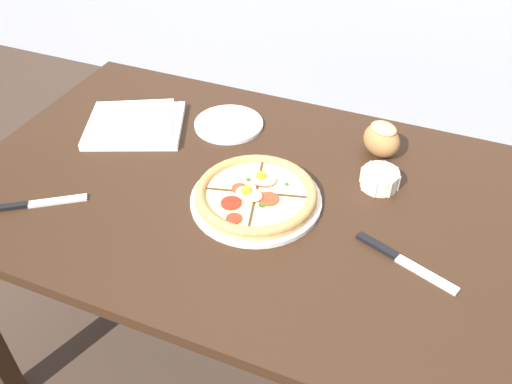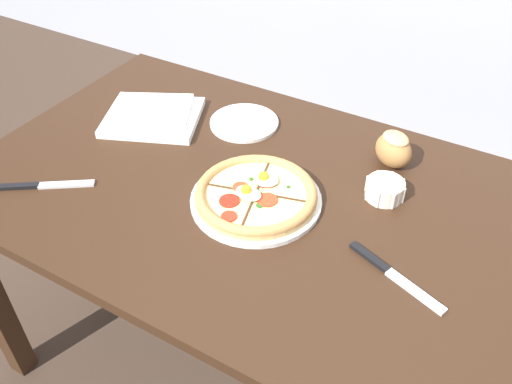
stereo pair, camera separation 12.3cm
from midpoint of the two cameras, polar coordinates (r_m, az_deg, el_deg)
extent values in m
plane|color=#3D2D23|center=(1.85, -3.00, -17.45)|extent=(12.00, 12.00, 0.00)
cube|color=#331E11|center=(1.30, -4.08, -0.14)|extent=(1.34, 0.86, 0.03)
cube|color=#331E11|center=(2.05, -14.74, 2.64)|extent=(0.06, 0.06, 0.71)
cube|color=#331E11|center=(1.75, 21.12, -6.97)|extent=(0.06, 0.06, 0.71)
cylinder|color=white|center=(1.24, -2.82, -0.96)|extent=(0.30, 0.30, 0.01)
cylinder|color=tan|center=(1.24, -2.84, -0.54)|extent=(0.28, 0.28, 0.01)
cylinder|color=#E0CC84|center=(1.23, -2.85, -0.28)|extent=(0.24, 0.24, 0.00)
torus|color=tan|center=(1.23, -2.85, -0.25)|extent=(0.28, 0.28, 0.02)
cube|color=#472D19|center=(1.19, -3.36, -2.08)|extent=(0.04, 0.12, 0.00)
cube|color=#472D19|center=(1.22, -0.08, -0.46)|extent=(0.12, 0.04, 0.00)
cube|color=#472D19|center=(1.28, -2.39, 1.53)|extent=(0.04, 0.12, 0.00)
cube|color=#472D19|center=(1.24, -5.59, 0.04)|extent=(0.12, 0.04, 0.00)
cylinder|color=red|center=(1.24, -4.58, 0.25)|extent=(0.04, 0.04, 0.00)
cylinder|color=red|center=(1.21, -1.57, -0.87)|extent=(0.05, 0.05, 0.00)
cylinder|color=red|center=(1.17, -5.35, -2.95)|extent=(0.03, 0.03, 0.00)
cylinder|color=red|center=(1.26, -1.98, 1.09)|extent=(0.05, 0.05, 0.00)
cylinder|color=red|center=(1.21, -5.56, -1.30)|extent=(0.05, 0.05, 0.00)
ellipsoid|color=white|center=(1.22, -3.63, -0.31)|extent=(0.07, 0.06, 0.01)
sphere|color=#F4AD1E|center=(1.22, -3.89, 0.01)|extent=(0.02, 0.02, 0.02)
ellipsoid|color=white|center=(1.26, -1.93, 1.25)|extent=(0.06, 0.05, 0.01)
sphere|color=#F4AD1E|center=(1.25, -2.24, 1.56)|extent=(0.02, 0.02, 0.02)
cylinder|color=#477A2D|center=(1.21, -1.24, -1.06)|extent=(0.02, 0.02, 0.00)
cylinder|color=#2D5B1E|center=(1.26, -3.67, 1.09)|extent=(0.01, 0.01, 0.00)
cylinder|color=#2D5B1E|center=(1.20, -1.62, -1.30)|extent=(0.01, 0.01, 0.00)
cylinder|color=#2D5B1E|center=(1.25, 0.46, 0.72)|extent=(0.01, 0.01, 0.00)
cylinder|color=#2D5B1E|center=(1.20, -2.28, -1.48)|extent=(0.02, 0.02, 0.00)
cylinder|color=#386B23|center=(1.23, -2.92, -0.18)|extent=(0.01, 0.01, 0.00)
cylinder|color=silver|center=(1.30, 10.28, 1.25)|extent=(0.09, 0.09, 0.04)
cylinder|color=beige|center=(1.29, 10.31, 1.44)|extent=(0.07, 0.07, 0.02)
cylinder|color=silver|center=(1.29, 12.16, 0.77)|extent=(0.01, 0.01, 0.04)
cylinder|color=silver|center=(1.32, 11.92, 1.70)|extent=(0.01, 0.01, 0.04)
cylinder|color=silver|center=(1.33, 10.76, 2.34)|extent=(0.01, 0.01, 0.04)
cylinder|color=silver|center=(1.33, 9.33, 2.35)|extent=(0.01, 0.01, 0.04)
cylinder|color=silver|center=(1.30, 8.43, 1.72)|extent=(0.01, 0.01, 0.04)
cylinder|color=silver|center=(1.28, 8.60, 0.78)|extent=(0.01, 0.01, 0.04)
cylinder|color=silver|center=(1.26, 9.79, 0.09)|extent=(0.01, 0.01, 0.04)
cylinder|color=silver|center=(1.27, 11.28, 0.09)|extent=(0.01, 0.01, 0.04)
cube|color=white|center=(1.54, -14.89, 6.73)|extent=(0.32, 0.30, 0.02)
cube|color=white|center=(1.53, -15.00, 7.29)|extent=(0.27, 0.25, 0.02)
ellipsoid|color=#A3703D|center=(1.39, 10.63, 5.27)|extent=(0.13, 0.12, 0.09)
ellipsoid|color=tan|center=(1.37, 10.81, 6.48)|extent=(0.09, 0.08, 0.03)
cube|color=silver|center=(1.35, -22.62, -0.98)|extent=(0.12, 0.09, 0.01)
cube|color=black|center=(1.38, -27.16, -1.55)|extent=(0.09, 0.07, 0.01)
cube|color=silver|center=(1.12, 14.54, -8.55)|extent=(0.13, 0.06, 0.01)
cube|color=black|center=(1.16, 9.68, -5.74)|extent=(0.10, 0.05, 0.01)
cylinder|color=white|center=(1.51, -5.24, 7.05)|extent=(0.19, 0.19, 0.01)
camera|label=1|loc=(0.06, -92.86, -2.42)|focal=38.00mm
camera|label=2|loc=(0.06, 87.14, 2.42)|focal=38.00mm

